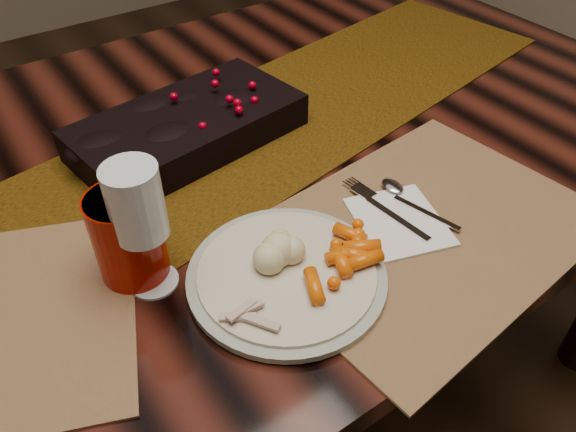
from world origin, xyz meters
TOP-DOWN VIEW (x-y plane):
  - floor at (0.00, 0.00)m, footprint 5.00×5.00m
  - dining_table at (0.00, 0.00)m, footprint 1.80×1.00m
  - table_runner at (-0.03, -0.01)m, footprint 1.69×0.63m
  - centerpiece at (0.00, 0.05)m, footprint 0.40×0.24m
  - placemat_main at (0.17, -0.33)m, footprint 0.50×0.39m
  - dinner_plate at (-0.04, -0.30)m, footprint 0.31×0.31m
  - baby_carrots at (0.01, -0.34)m, footprint 0.13×0.12m
  - mashed_potatoes at (-0.03, -0.27)m, footprint 0.08×0.07m
  - turkey_shreds at (-0.12, -0.34)m, footprint 0.09×0.08m
  - napkin at (0.15, -0.31)m, footprint 0.15×0.17m
  - fork at (0.15, -0.29)m, footprint 0.04×0.15m
  - spoon at (0.19, -0.30)m, footprint 0.06×0.14m
  - red_cup at (-0.19, -0.18)m, footprint 0.11×0.11m
  - wine_glass at (-0.18, -0.21)m, footprint 0.07×0.07m

SIDE VIEW (x-z plane):
  - floor at x=0.00m, z-range 0.00..0.00m
  - dining_table at x=0.00m, z-range 0.00..0.75m
  - table_runner at x=-0.03m, z-range 0.75..0.75m
  - placemat_main at x=0.17m, z-range 0.75..0.75m
  - napkin at x=0.15m, z-range 0.75..0.76m
  - spoon at x=0.19m, z-range 0.76..0.76m
  - fork at x=0.15m, z-range 0.76..0.76m
  - dinner_plate at x=-0.04m, z-range 0.75..0.77m
  - turkey_shreds at x=-0.12m, z-range 0.77..0.79m
  - baby_carrots at x=0.01m, z-range 0.77..0.79m
  - centerpiece at x=0.00m, z-range 0.75..0.83m
  - mashed_potatoes at x=-0.03m, z-range 0.77..0.81m
  - red_cup at x=-0.19m, z-range 0.75..0.87m
  - wine_glass at x=-0.18m, z-range 0.75..0.93m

